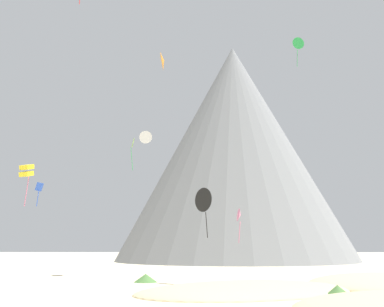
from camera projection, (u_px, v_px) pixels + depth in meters
dune_foreground_left at (247, 292)px, 40.78m from camera, size 24.17×22.34×1.66m
bush_scatter_east at (146, 278)px, 50.97m from camera, size 2.62×2.62×0.88m
bush_far_left at (10, 285)px, 43.89m from camera, size 2.31×2.31×0.64m
bush_far_right at (338, 291)px, 37.35m from camera, size 2.36×2.36×0.87m
rock_massif at (235, 162)px, 117.28m from camera, size 70.83×70.83×51.86m
kite_pink_low at (239, 215)px, 52.51m from camera, size 0.68×1.45×3.68m
kite_orange_high at (163, 61)px, 66.98m from camera, size 0.94×2.60×2.58m
kite_blue_low at (39, 189)px, 55.14m from camera, size 0.89×0.69×2.71m
kite_green_high at (298, 44)px, 83.04m from camera, size 2.09×0.68×5.28m
kite_white_mid at (146, 137)px, 85.14m from camera, size 2.24×0.53×2.23m
kite_black_low at (204, 200)px, 50.66m from camera, size 1.89×1.96×5.14m
kite_yellow_low at (27, 171)px, 59.27m from camera, size 1.61×1.67×5.16m
kite_lime_mid at (133, 148)px, 77.34m from camera, size 0.57×0.69×5.12m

